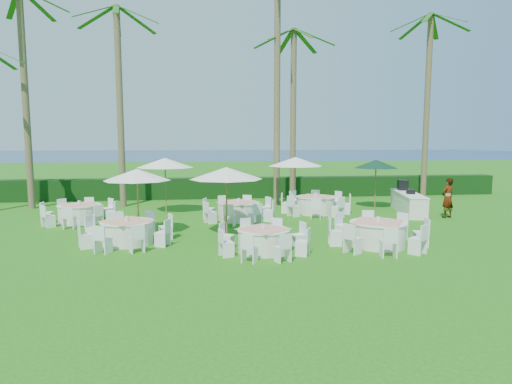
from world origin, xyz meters
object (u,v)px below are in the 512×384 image
Objects in this scene: banquet_table_d at (80,213)px; staff_person at (448,198)px; banquet_table_e at (239,211)px; umbrella_c at (165,163)px; umbrella_green at (376,164)px; banquet_table_a at (127,232)px; banquet_table_c at (378,233)px; umbrella_a at (137,175)px; umbrella_d at (295,162)px; buffet_table at (408,202)px; banquet_table_b at (264,240)px; umbrella_b at (226,173)px; banquet_table_f at (315,204)px.

banquet_table_d is 15.68m from staff_person.
umbrella_c reaches higher than banquet_table_e.
umbrella_green is at bearing 8.31° from banquet_table_d.
banquet_table_c is (7.98, -1.40, 0.02)m from banquet_table_a.
umbrella_c is (0.60, 4.77, 0.18)m from umbrella_a.
umbrella_d reaches higher than banquet_table_a.
umbrella_c is 11.49m from buffet_table.
banquet_table_a is 0.70× the size of buffet_table.
banquet_table_b is at bearing 9.23° from staff_person.
umbrella_d is at bearing 159.75° from buffet_table.
banquet_table_c is at bearing -23.89° from umbrella_b.
banquet_table_b is 5.39m from banquet_table_e.
banquet_table_f is (10.26, 0.93, 0.03)m from banquet_table_d.
umbrella_green is (10.24, 0.10, -0.12)m from umbrella_c.
banquet_table_a is 4.79m from banquet_table_d.
umbrella_a reaches higher than banquet_table_f.
banquet_table_f is at bearing 62.56° from banquet_table_b.
umbrella_a reaches higher than banquet_table_c.
umbrella_a is (-3.79, -2.58, 1.76)m from banquet_table_e.
umbrella_b is 0.94× the size of umbrella_d.
umbrella_a is at bearing -163.63° from buffet_table.
banquet_table_e is at bearing -34.52° from umbrella_c.
banquet_table_d reaches higher than banquet_table_b.
umbrella_a is 0.58× the size of buffet_table.
banquet_table_a is 4.57m from banquet_table_b.
banquet_table_b is at bearing -67.48° from umbrella_b.
umbrella_b is at bearing -155.69° from buffet_table.
buffet_table is at bearing 38.85° from banquet_table_b.
banquet_table_e is 4.55m from umbrella_d.
banquet_table_e is (4.00, 3.74, 0.01)m from banquet_table_a.
banquet_table_e is (6.55, -0.31, 0.01)m from banquet_table_d.
umbrella_c is at bearing 173.47° from buffet_table.
banquet_table_d is at bearing -22.47° from staff_person.
banquet_table_d is 6.56m from banquet_table_e.
staff_person is (5.11, 4.46, 0.46)m from banquet_table_c.
banquet_table_d is 1.17× the size of umbrella_b.
umbrella_a is at bearing -97.12° from umbrella_c.
banquet_table_a is 2.13m from umbrella_a.
staff_person is (1.02, -1.58, 0.37)m from buffet_table.
staff_person is at bearing -57.12° from buffet_table.
umbrella_b reaches higher than banquet_table_f.
banquet_table_e is 0.95× the size of banquet_table_f.
banquet_table_e reaches higher than banquet_table_b.
banquet_table_e is 4.33m from umbrella_c.
staff_person is at bearing 13.68° from umbrella_b.
banquet_table_f is 6.42m from umbrella_b.
banquet_table_f reaches higher than banquet_table_a.
banquet_table_f is at bearing 92.47° from banquet_table_c.
banquet_table_f reaches higher than banquet_table_c.
umbrella_c is 0.96× the size of umbrella_d.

